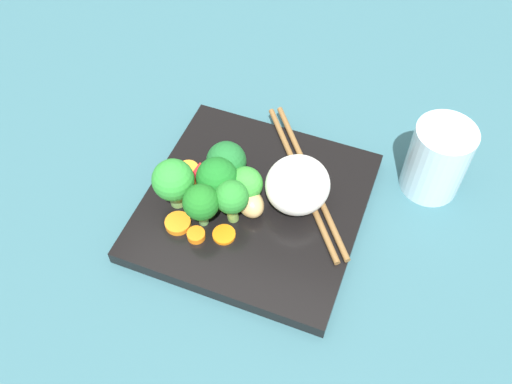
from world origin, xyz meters
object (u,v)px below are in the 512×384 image
object	(u,v)px
square_plate	(254,206)
broccoli_floret_0	(217,179)
rice_mound	(298,185)
carrot_slice_1	(178,223)
drinking_glass	(437,159)
chopstick_pair	(306,178)

from	to	relation	value
square_plate	broccoli_floret_0	bearing A→B (deg)	15.18
rice_mound	carrot_slice_1	xyz separation A→B (cm)	(11.33, 7.83, -2.84)
rice_mound	square_plate	bearing A→B (deg)	20.48
broccoli_floret_0	drinking_glass	world-z (taller)	drinking_glass
broccoli_floret_0	chopstick_pair	xyz separation A→B (cm)	(-8.56, -6.23, -3.39)
square_plate	carrot_slice_1	xyz separation A→B (cm)	(6.78, 6.13, 1.26)
broccoli_floret_0	carrot_slice_1	size ratio (longest dim) A/B	2.16
rice_mound	drinking_glass	world-z (taller)	drinking_glass
broccoli_floret_0	rice_mound	bearing A→B (deg)	-161.96
square_plate	chopstick_pair	distance (cm)	6.99
chopstick_pair	square_plate	bearing A→B (deg)	100.92
carrot_slice_1	broccoli_floret_0	bearing A→B (deg)	-118.91
chopstick_pair	rice_mound	bearing A→B (deg)	142.27
square_plate	broccoli_floret_0	distance (cm)	6.21
chopstick_pair	drinking_glass	world-z (taller)	drinking_glass
carrot_slice_1	chopstick_pair	world-z (taller)	same
chopstick_pair	drinking_glass	xyz separation A→B (cm)	(-13.85, -6.17, 2.56)
rice_mound	carrot_slice_1	size ratio (longest dim) A/B	2.51
broccoli_floret_0	chopstick_pair	distance (cm)	11.12
square_plate	chopstick_pair	size ratio (longest dim) A/B	1.23
rice_mound	broccoli_floret_0	distance (cm)	9.00
square_plate	drinking_glass	distance (cm)	21.94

